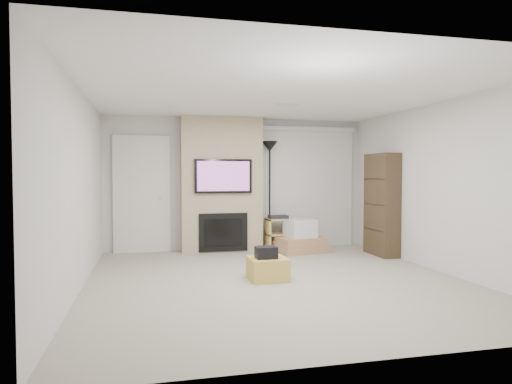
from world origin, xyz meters
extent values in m
cube|color=#A09888|center=(0.00, 0.00, 0.00)|extent=(5.00, 5.50, 0.00)
cube|color=white|center=(0.00, 0.00, 2.50)|extent=(5.00, 5.50, 0.00)
cube|color=silver|center=(0.00, 2.75, 1.25)|extent=(5.00, 0.00, 2.50)
cube|color=silver|center=(0.00, -2.75, 1.25)|extent=(5.00, 0.00, 2.50)
cube|color=silver|center=(-2.50, 0.00, 1.25)|extent=(0.00, 5.50, 2.50)
cube|color=silver|center=(2.50, 0.00, 1.25)|extent=(0.00, 5.50, 2.50)
cube|color=silver|center=(0.40, 0.80, 2.50)|extent=(0.35, 0.18, 0.01)
cube|color=gold|center=(-0.11, 0.05, 0.15)|extent=(0.50, 0.50, 0.30)
cube|color=black|center=(-0.14, 0.01, 0.38)|extent=(0.28, 0.22, 0.16)
cube|color=tan|center=(-0.35, 2.55, 1.25)|extent=(1.50, 0.40, 2.50)
cube|color=black|center=(-0.35, 2.32, 1.40)|extent=(1.05, 0.06, 0.62)
cube|color=#864482|center=(-0.35, 2.29, 1.40)|extent=(0.96, 0.00, 0.54)
cube|color=black|center=(-0.35, 2.34, 0.37)|extent=(0.90, 0.04, 0.70)
cube|color=black|center=(-0.35, 2.32, 0.37)|extent=(0.70, 0.02, 0.50)
cube|color=silver|center=(-1.80, 2.71, 1.07)|extent=(1.02, 0.08, 2.14)
cube|color=#B9B5A7|center=(-1.80, 2.72, 1.02)|extent=(0.90, 0.05, 2.05)
cylinder|color=silver|center=(-1.46, 2.67, 1.00)|extent=(0.07, 0.06, 0.07)
cube|color=silver|center=(1.40, 2.69, 2.33)|extent=(1.98, 0.10, 0.08)
cube|color=silver|center=(1.40, 2.70, 1.15)|extent=(1.90, 0.03, 2.29)
cylinder|color=black|center=(0.57, 2.50, 0.02)|extent=(0.31, 0.31, 0.03)
cylinder|color=black|center=(0.57, 2.50, 0.98)|extent=(0.03, 0.03, 1.92)
cone|color=black|center=(0.57, 2.50, 1.96)|extent=(0.31, 0.31, 0.20)
cube|color=tan|center=(0.50, 2.36, 0.30)|extent=(0.04, 0.38, 0.60)
cube|color=tan|center=(0.91, 2.36, 0.30)|extent=(0.04, 0.38, 0.60)
cube|color=tan|center=(0.70, 2.36, 0.01)|extent=(0.45, 0.38, 0.03)
cube|color=tan|center=(0.70, 2.36, 0.30)|extent=(0.45, 0.38, 0.03)
cube|color=tan|center=(0.70, 2.36, 0.58)|extent=(0.45, 0.38, 0.03)
cube|color=black|center=(0.70, 2.36, 0.63)|extent=(0.35, 0.25, 0.06)
cube|color=tan|center=(1.04, 2.07, 0.05)|extent=(1.02, 0.84, 0.10)
cube|color=tan|center=(1.04, 2.07, 0.14)|extent=(0.96, 0.79, 0.09)
cube|color=tan|center=(1.04, 2.07, 0.23)|extent=(0.91, 0.74, 0.09)
cube|color=silver|center=(1.04, 2.07, 0.44)|extent=(0.57, 0.53, 0.33)
cube|color=#342819|center=(2.34, 1.43, 0.90)|extent=(0.30, 0.80, 1.80)
cube|color=#342819|center=(2.32, 1.43, 0.45)|extent=(0.26, 0.72, 0.02)
cube|color=#342819|center=(2.32, 1.43, 0.90)|extent=(0.26, 0.72, 0.02)
cube|color=#342819|center=(2.32, 1.43, 1.35)|extent=(0.26, 0.72, 0.02)
camera|label=1|loc=(-1.66, -5.90, 1.43)|focal=32.00mm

